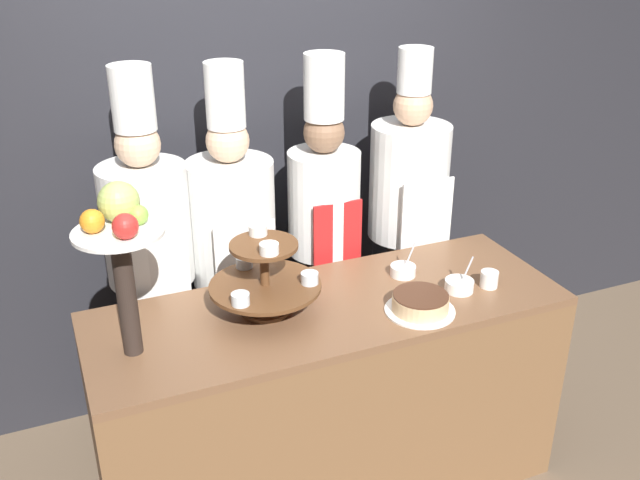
# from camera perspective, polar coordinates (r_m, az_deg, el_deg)

# --- Properties ---
(wall_back) EXTENTS (10.00, 0.06, 2.80)m
(wall_back) POSITION_cam_1_polar(r_m,az_deg,el_deg) (3.57, -5.45, 8.43)
(wall_back) COLOR #232328
(wall_back) RESTS_ON ground_plane
(buffet_counter) EXTENTS (1.96, 0.69, 0.95)m
(buffet_counter) POSITION_cam_1_polar(r_m,az_deg,el_deg) (3.18, 0.72, -12.59)
(buffet_counter) COLOR brown
(buffet_counter) RESTS_ON ground_plane
(tiered_stand) EXTENTS (0.45, 0.45, 0.34)m
(tiered_stand) POSITION_cam_1_polar(r_m,az_deg,el_deg) (2.81, -4.44, -2.98)
(tiered_stand) COLOR brown
(tiered_stand) RESTS_ON buffet_counter
(fruit_pedestal) EXTENTS (0.31, 0.31, 0.63)m
(fruit_pedestal) POSITION_cam_1_polar(r_m,az_deg,el_deg) (2.53, -15.68, 0.20)
(fruit_pedestal) COLOR #2D231E
(fruit_pedestal) RESTS_ON buffet_counter
(cake_round) EXTENTS (0.28, 0.28, 0.08)m
(cake_round) POSITION_cam_1_polar(r_m,az_deg,el_deg) (2.88, 8.03, -5.05)
(cake_round) COLOR white
(cake_round) RESTS_ON buffet_counter
(cup_white) EXTENTS (0.08, 0.08, 0.07)m
(cup_white) POSITION_cam_1_polar(r_m,az_deg,el_deg) (3.12, 13.38, -3.06)
(cup_white) COLOR white
(cup_white) RESTS_ON buffet_counter
(serving_bowl_near) EXTENTS (0.12, 0.12, 0.15)m
(serving_bowl_near) POSITION_cam_1_polar(r_m,az_deg,el_deg) (3.07, 11.08, -3.58)
(serving_bowl_near) COLOR white
(serving_bowl_near) RESTS_ON buffet_counter
(serving_bowl_far) EXTENTS (0.11, 0.11, 0.15)m
(serving_bowl_far) POSITION_cam_1_polar(r_m,az_deg,el_deg) (3.15, 6.66, -2.42)
(serving_bowl_far) COLOR white
(serving_bowl_far) RESTS_ON buffet_counter
(chef_left) EXTENTS (0.38, 0.38, 1.86)m
(chef_left) POSITION_cam_1_polar(r_m,az_deg,el_deg) (3.24, -13.40, -1.48)
(chef_left) COLOR black
(chef_left) RESTS_ON ground_plane
(chef_center_left) EXTENTS (0.39, 0.39, 1.84)m
(chef_center_left) POSITION_cam_1_polar(r_m,az_deg,el_deg) (3.32, -6.90, -0.85)
(chef_center_left) COLOR #28282D
(chef_center_left) RESTS_ON ground_plane
(chef_center_right) EXTENTS (0.34, 0.34, 1.84)m
(chef_center_right) POSITION_cam_1_polar(r_m,az_deg,el_deg) (3.45, 0.31, 0.90)
(chef_center_right) COLOR black
(chef_center_right) RESTS_ON ground_plane
(chef_right) EXTENTS (0.39, 0.39, 1.83)m
(chef_right) POSITION_cam_1_polar(r_m,az_deg,el_deg) (3.64, 6.98, 2.03)
(chef_right) COLOR #28282D
(chef_right) RESTS_ON ground_plane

